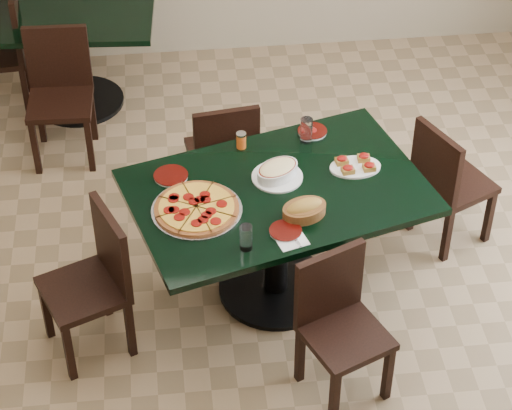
{
  "coord_description": "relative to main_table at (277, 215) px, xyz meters",
  "views": [
    {
      "loc": [
        -0.55,
        -3.95,
        4.09
      ],
      "look_at": [
        -0.12,
        0.0,
        0.72
      ],
      "focal_mm": 70.0,
      "sensor_mm": 36.0,
      "label": 1
    }
  ],
  "objects": [
    {
      "name": "floor",
      "position": [
        -0.01,
        -0.09,
        -0.57
      ],
      "size": [
        5.5,
        5.5,
        0.0
      ],
      "primitive_type": "plane",
      "color": "#907453",
      "rests_on": "ground"
    },
    {
      "name": "pepper_shaker",
      "position": [
        -0.16,
        0.39,
        0.23
      ],
      "size": [
        0.06,
        0.06,
        0.1
      ],
      "color": "#C85615",
      "rests_on": "main_table"
    },
    {
      "name": "chair_far",
      "position": [
        -0.23,
        0.72,
        -0.1
      ],
      "size": [
        0.44,
        0.44,
        0.84
      ],
      "rotation": [
        0.0,
        0.0,
        3.28
      ],
      "color": "black",
      "rests_on": "floor"
    },
    {
      "name": "main_table",
      "position": [
        0.0,
        0.0,
        0.0
      ],
      "size": [
        1.75,
        1.38,
        0.75
      ],
      "rotation": [
        0.0,
        0.0,
        0.28
      ],
      "color": "black",
      "rests_on": "floor"
    },
    {
      "name": "side_plate_far_r",
      "position": [
        0.26,
        0.48,
        0.19
      ],
      "size": [
        0.17,
        0.17,
        0.03
      ],
      "rotation": [
        0.0,
        0.0,
        0.4
      ],
      "color": "silver",
      "rests_on": "main_table"
    },
    {
      "name": "chair_near",
      "position": [
        0.22,
        -0.68,
        -0.11
      ],
      "size": [
        0.5,
        0.5,
        0.82
      ],
      "rotation": [
        0.0,
        0.0,
        0.41
      ],
      "color": "black",
      "rests_on": "floor"
    },
    {
      "name": "napkin_setting",
      "position": [
        0.02,
        -0.4,
        0.18
      ],
      "size": [
        0.18,
        0.18,
        0.01
      ],
      "rotation": [
        0.0,
        0.0,
        0.29
      ],
      "color": "white",
      "rests_on": "main_table"
    },
    {
      "name": "back_chair_near",
      "position": [
        -1.23,
        1.5,
        -0.08
      ],
      "size": [
        0.43,
        0.43,
        0.88
      ],
      "rotation": [
        0.0,
        0.0,
        -0.04
      ],
      "color": "black",
      "rests_on": "floor"
    },
    {
      "name": "lasagna_casserole",
      "position": [
        0.01,
        0.1,
        0.23
      ],
      "size": [
        0.3,
        0.28,
        0.09
      ],
      "rotation": [
        0.0,
        0.0,
        0.57
      ],
      "color": "silver",
      "rests_on": "main_table"
    },
    {
      "name": "bread_basket",
      "position": [
        0.11,
        -0.22,
        0.22
      ],
      "size": [
        0.28,
        0.23,
        0.1
      ],
      "rotation": [
        0.0,
        0.0,
        0.34
      ],
      "color": "brown",
      "rests_on": "main_table"
    },
    {
      "name": "side_plate_near",
      "position": [
        -0.0,
        -0.34,
        0.19
      ],
      "size": [
        0.17,
        0.17,
        0.02
      ],
      "rotation": [
        0.0,
        0.0,
        0.13
      ],
      "color": "silver",
      "rests_on": "main_table"
    },
    {
      "name": "back_chair_left",
      "position": [
        -1.63,
        2.04,
        -0.05
      ],
      "size": [
        0.47,
        0.47,
        0.93
      ],
      "rotation": [
        0.0,
        0.0,
        -1.49
      ],
      "color": "black",
      "rests_on": "floor"
    },
    {
      "name": "pepperoni_pizza",
      "position": [
        -0.44,
        -0.13,
        0.2
      ],
      "size": [
        0.47,
        0.47,
        0.04
      ],
      "rotation": [
        0.0,
        0.0,
        0.29
      ],
      "color": "silver",
      "rests_on": "main_table"
    },
    {
      "name": "back_table",
      "position": [
        -1.17,
        2.04,
        -0.04
      ],
      "size": [
        1.21,
        0.92,
        0.75
      ],
      "rotation": [
        0.0,
        0.0,
        -0.07
      ],
      "color": "black",
      "rests_on": "floor"
    },
    {
      "name": "chair_right",
      "position": [
        1.03,
        0.33,
        -0.11
      ],
      "size": [
        0.51,
        0.51,
        0.83
      ],
      "rotation": [
        0.0,
        0.0,
        2.02
      ],
      "color": "black",
      "rests_on": "floor"
    },
    {
      "name": "side_plate_far_l",
      "position": [
        -0.56,
        0.17,
        0.19
      ],
      "size": [
        0.19,
        0.19,
        0.02
      ],
      "rotation": [
        0.0,
        0.0,
        0.66
      ],
      "color": "silver",
      "rests_on": "main_table"
    },
    {
      "name": "chair_left",
      "position": [
        -0.98,
        -0.27,
        -0.09
      ],
      "size": [
        0.53,
        0.53,
        0.86
      ],
      "rotation": [
        0.0,
        0.0,
        -1.18
      ],
      "color": "black",
      "rests_on": "floor"
    },
    {
      "name": "bruschetta_platter",
      "position": [
        0.44,
        0.13,
        0.21
      ],
      "size": [
        0.29,
        0.21,
        0.05
      ],
      "rotation": [
        0.0,
        0.0,
        0.06
      ],
      "color": "silver",
      "rests_on": "main_table"
    },
    {
      "name": "water_glass_b",
      "position": [
        -0.21,
        -0.44,
        0.25
      ],
      "size": [
        0.06,
        0.06,
        0.14
      ],
      "primitive_type": "cylinder",
      "color": "silver",
      "rests_on": "main_table"
    },
    {
      "name": "water_glass_a",
      "position": [
        0.21,
        0.41,
        0.26
      ],
      "size": [
        0.07,
        0.07,
        0.15
      ],
      "primitive_type": "cylinder",
      "color": "silver",
      "rests_on": "main_table"
    }
  ]
}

